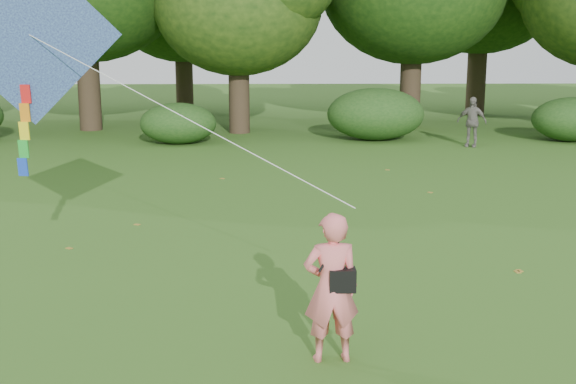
{
  "coord_description": "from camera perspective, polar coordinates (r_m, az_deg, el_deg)",
  "views": [
    {
      "loc": [
        -0.7,
        -7.99,
        3.65
      ],
      "look_at": [
        -0.49,
        2.0,
        1.5
      ],
      "focal_mm": 45.0,
      "sensor_mm": 36.0,
      "label": 1
    }
  ],
  "objects": [
    {
      "name": "ground",
      "position": [
        8.82,
        3.53,
        -12.35
      ],
      "size": [
        100.0,
        100.0,
        0.0
      ],
      "primitive_type": "plane",
      "color": "#265114",
      "rests_on": "ground"
    },
    {
      "name": "shrub_band",
      "position": [
        25.75,
        -1.25,
        5.91
      ],
      "size": [
        39.15,
        3.22,
        1.88
      ],
      "color": "#264919",
      "rests_on": "ground"
    },
    {
      "name": "bystander_right",
      "position": [
        25.26,
        14.31,
        5.39
      ],
      "size": [
        1.07,
        0.82,
        1.69
      ],
      "primitive_type": "imported",
      "rotation": [
        0.0,
        0.0,
        -0.48
      ],
      "color": "slate",
      "rests_on": "ground"
    },
    {
      "name": "flying_kite",
      "position": [
        10.74,
        -19.81,
        11.41
      ],
      "size": [
        5.52,
        2.73,
        3.25
      ],
      "color": "#244D9F",
      "rests_on": "ground"
    },
    {
      "name": "crossbody_bag",
      "position": [
        8.19,
        4.29,
        -6.85
      ],
      "size": [
        0.43,
        0.2,
        0.7
      ],
      "color": "black",
      "rests_on": "ground"
    },
    {
      "name": "man_kite_flyer",
      "position": [
        8.24,
        3.44,
        -7.56
      ],
      "size": [
        0.67,
        0.48,
        1.75
      ],
      "primitive_type": "imported",
      "rotation": [
        0.0,
        0.0,
        3.23
      ],
      "color": "#F07173",
      "rests_on": "ground"
    },
    {
      "name": "fallen_leaves",
      "position": [
        12.7,
        4.22,
        -4.57
      ],
      "size": [
        10.41,
        14.24,
        0.01
      ],
      "color": "olive",
      "rests_on": "ground"
    }
  ]
}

